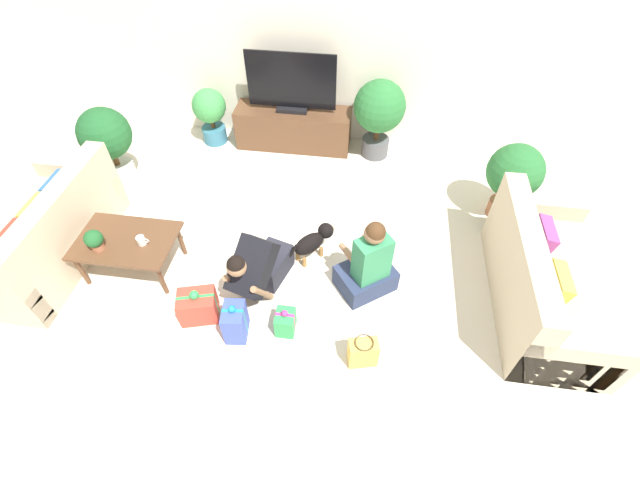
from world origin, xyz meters
The scene contains 20 objects.
ground_plane centered at (0.00, 0.00, 0.00)m, with size 16.00×16.00×0.00m, color beige.
wall_back centered at (0.00, 2.63, 1.30)m, with size 8.40×0.06×2.60m.
sofa_left centered at (-2.42, 0.04, 0.31)m, with size 0.86×1.74×0.86m.
sofa_right centered at (2.42, 0.11, 0.31)m, with size 0.86×1.74×0.86m.
coffee_table centered at (-1.52, -0.02, 0.38)m, with size 0.94×0.63×0.43m.
tv_console centered at (-0.32, 2.34, 0.27)m, with size 1.51×0.43×0.53m.
tv centered at (-0.32, 2.34, 0.87)m, with size 1.11×0.20×0.75m.
potted_plant_back_right centered at (0.79, 2.29, 0.65)m, with size 0.64×0.64×1.03m.
potted_plant_corner_left centered at (-2.27, 1.26, 0.63)m, with size 0.59×0.59×1.01m.
potted_plant_back_left centered at (-1.42, 2.29, 0.45)m, with size 0.44×0.44×0.76m.
potted_plant_corner_right centered at (2.27, 1.33, 0.58)m, with size 0.59×0.59×0.91m.
person_kneeling centered at (-0.19, -0.09, 0.33)m, with size 0.53×0.84×0.78m.
person_sitting centered at (0.82, 0.06, 0.33)m, with size 0.66×0.63×0.92m.
dog centered at (0.25, 0.41, 0.22)m, with size 0.42×0.45×0.35m.
gift_box_a centered at (-0.70, -0.48, 0.15)m, with size 0.39×0.33×0.37m.
gift_box_b centered at (0.13, -0.52, 0.12)m, with size 0.17×0.20×0.30m.
gift_box_c centered at (-0.30, -0.62, 0.18)m, with size 0.21×0.28×0.42m.
gift_bag_a centered at (0.84, -0.74, 0.15)m, with size 0.27×0.19×0.32m.
mug centered at (-1.33, -0.05, 0.47)m, with size 0.12×0.08×0.09m.
tabletop_plant centered at (-1.72, -0.16, 0.55)m, with size 0.17×0.17×0.22m.
Camera 1 is at (0.72, -2.52, 3.45)m, focal length 24.00 mm.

